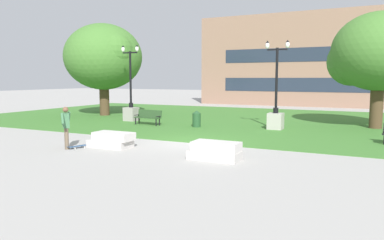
{
  "coord_description": "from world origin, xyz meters",
  "views": [
    {
      "loc": [
        7.16,
        -14.62,
        2.84
      ],
      "look_at": [
        0.72,
        -1.4,
        1.2
      ],
      "focal_mm": 35.0,
      "sensor_mm": 36.0,
      "label": 1
    }
  ],
  "objects_px": {
    "concrete_block_center": "(112,140)",
    "person_skateboarder": "(66,125)",
    "concrete_block_left": "(215,151)",
    "trash_bin": "(197,119)",
    "lamp_post_left": "(276,111)",
    "skateboard": "(78,146)",
    "park_bench_near_left": "(148,116)",
    "lamp_post_center": "(131,106)"
  },
  "relations": [
    {
      "from": "concrete_block_center",
      "to": "person_skateboarder",
      "type": "bearing_deg",
      "value": -143.6
    },
    {
      "from": "concrete_block_left",
      "to": "person_skateboarder",
      "type": "xyz_separation_m",
      "value": [
        -6.18,
        -0.75,
        0.66
      ]
    },
    {
      "from": "person_skateboarder",
      "to": "trash_bin",
      "type": "bearing_deg",
      "value": 77.57
    },
    {
      "from": "lamp_post_left",
      "to": "skateboard",
      "type": "bearing_deg",
      "value": -122.96
    },
    {
      "from": "park_bench_near_left",
      "to": "trash_bin",
      "type": "bearing_deg",
      "value": 6.01
    },
    {
      "from": "skateboard",
      "to": "trash_bin",
      "type": "xyz_separation_m",
      "value": [
        1.55,
        8.04,
        0.42
      ]
    },
    {
      "from": "skateboard",
      "to": "concrete_block_center",
      "type": "bearing_deg",
      "value": 32.06
    },
    {
      "from": "concrete_block_center",
      "to": "skateboard",
      "type": "distance_m",
      "value": 1.36
    },
    {
      "from": "concrete_block_center",
      "to": "concrete_block_left",
      "type": "height_order",
      "value": "same"
    },
    {
      "from": "concrete_block_center",
      "to": "park_bench_near_left",
      "type": "distance_m",
      "value": 7.5
    },
    {
      "from": "person_skateboarder",
      "to": "trash_bin",
      "type": "xyz_separation_m",
      "value": [
        1.85,
        8.39,
        -0.47
      ]
    },
    {
      "from": "park_bench_near_left",
      "to": "lamp_post_center",
      "type": "relative_size",
      "value": 0.37
    },
    {
      "from": "park_bench_near_left",
      "to": "trash_bin",
      "type": "distance_m",
      "value": 3.12
    },
    {
      "from": "skateboard",
      "to": "trash_bin",
      "type": "distance_m",
      "value": 8.2
    },
    {
      "from": "person_skateboarder",
      "to": "skateboard",
      "type": "height_order",
      "value": "person_skateboarder"
    },
    {
      "from": "park_bench_near_left",
      "to": "trash_bin",
      "type": "height_order",
      "value": "trash_bin"
    },
    {
      "from": "park_bench_near_left",
      "to": "skateboard",
      "type": "bearing_deg",
      "value": -78.63
    },
    {
      "from": "skateboard",
      "to": "lamp_post_left",
      "type": "xyz_separation_m",
      "value": [
        5.91,
        9.12,
        0.93
      ]
    },
    {
      "from": "lamp_post_center",
      "to": "concrete_block_left",
      "type": "bearing_deg",
      "value": -41.85
    },
    {
      "from": "lamp_post_center",
      "to": "trash_bin",
      "type": "xyz_separation_m",
      "value": [
        5.31,
        -1.0,
        -0.53
      ]
    },
    {
      "from": "skateboard",
      "to": "lamp_post_left",
      "type": "relative_size",
      "value": 0.21
    },
    {
      "from": "lamp_post_center",
      "to": "skateboard",
      "type": "bearing_deg",
      "value": -67.44
    },
    {
      "from": "person_skateboarder",
      "to": "lamp_post_left",
      "type": "distance_m",
      "value": 11.32
    },
    {
      "from": "lamp_post_left",
      "to": "trash_bin",
      "type": "distance_m",
      "value": 4.52
    },
    {
      "from": "park_bench_near_left",
      "to": "lamp_post_center",
      "type": "bearing_deg",
      "value": 148.99
    },
    {
      "from": "concrete_block_center",
      "to": "trash_bin",
      "type": "distance_m",
      "value": 7.34
    },
    {
      "from": "concrete_block_left",
      "to": "lamp_post_left",
      "type": "xyz_separation_m",
      "value": [
        0.03,
        8.71,
        0.71
      ]
    },
    {
      "from": "person_skateboarder",
      "to": "park_bench_near_left",
      "type": "bearing_deg",
      "value": 98.86
    },
    {
      "from": "lamp_post_left",
      "to": "lamp_post_center",
      "type": "relative_size",
      "value": 0.98
    },
    {
      "from": "concrete_block_left",
      "to": "skateboard",
      "type": "xyz_separation_m",
      "value": [
        -5.88,
        -0.41,
        -0.22
      ]
    },
    {
      "from": "concrete_block_center",
      "to": "park_bench_near_left",
      "type": "bearing_deg",
      "value": 111.02
    },
    {
      "from": "lamp_post_left",
      "to": "concrete_block_left",
      "type": "bearing_deg",
      "value": -90.2
    },
    {
      "from": "trash_bin",
      "to": "concrete_block_center",
      "type": "bearing_deg",
      "value": -93.24
    },
    {
      "from": "trash_bin",
      "to": "skateboard",
      "type": "bearing_deg",
      "value": -100.93
    },
    {
      "from": "concrete_block_left",
      "to": "park_bench_near_left",
      "type": "relative_size",
      "value": 0.97
    },
    {
      "from": "concrete_block_center",
      "to": "lamp_post_left",
      "type": "distance_m",
      "value": 9.69
    },
    {
      "from": "person_skateboarder",
      "to": "skateboard",
      "type": "relative_size",
      "value": 1.65
    },
    {
      "from": "concrete_block_center",
      "to": "lamp_post_center",
      "type": "bearing_deg",
      "value": 120.45
    },
    {
      "from": "lamp_post_left",
      "to": "trash_bin",
      "type": "bearing_deg",
      "value": -166.12
    },
    {
      "from": "concrete_block_left",
      "to": "person_skateboarder",
      "type": "distance_m",
      "value": 6.26
    },
    {
      "from": "concrete_block_center",
      "to": "lamp_post_left",
      "type": "relative_size",
      "value": 0.39
    },
    {
      "from": "concrete_block_left",
      "to": "skateboard",
      "type": "height_order",
      "value": "concrete_block_left"
    }
  ]
}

